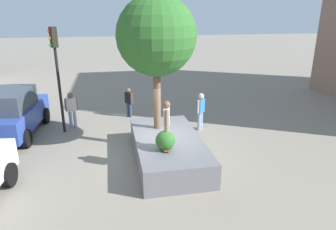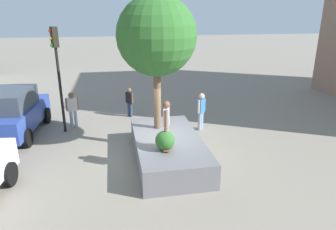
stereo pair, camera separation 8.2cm
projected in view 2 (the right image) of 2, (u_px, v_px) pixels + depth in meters
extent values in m
plane|color=gray|center=(161.00, 154.00, 11.84)|extent=(120.00, 120.00, 0.00)
cube|color=slate|center=(168.00, 149.00, 11.27)|extent=(4.77, 2.39, 0.87)
cylinder|color=brown|center=(157.00, 94.00, 11.68)|extent=(0.28, 0.28, 2.77)
sphere|color=#2D6628|center=(157.00, 36.00, 10.97)|extent=(2.95, 2.95, 2.95)
sphere|color=#2D6628|center=(165.00, 140.00, 10.11)|extent=(0.66, 0.66, 0.66)
cube|color=brown|center=(166.00, 147.00, 10.28)|extent=(0.82, 0.32, 0.02)
sphere|color=beige|center=(169.00, 151.00, 10.06)|extent=(0.06, 0.06, 0.06)
sphere|color=beige|center=(164.00, 151.00, 10.05)|extent=(0.06, 0.06, 0.06)
sphere|color=beige|center=(169.00, 144.00, 10.54)|extent=(0.06, 0.06, 0.06)
sphere|color=beige|center=(164.00, 144.00, 10.53)|extent=(0.06, 0.06, 0.06)
cylinder|color=#847056|center=(167.00, 135.00, 10.24)|extent=(0.14, 0.14, 0.76)
cylinder|color=#847056|center=(166.00, 137.00, 10.07)|extent=(0.14, 0.14, 0.76)
cube|color=silver|center=(166.00, 117.00, 9.94)|extent=(0.46, 0.28, 0.60)
cylinder|color=brown|center=(167.00, 114.00, 10.14)|extent=(0.09, 0.09, 0.57)
cylinder|color=brown|center=(166.00, 119.00, 9.72)|extent=(0.09, 0.09, 0.57)
sphere|color=brown|center=(166.00, 105.00, 9.80)|extent=(0.25, 0.25, 0.25)
cylinder|color=black|center=(10.00, 174.00, 9.61)|extent=(0.80, 0.32, 0.77)
cube|color=#2D479E|center=(14.00, 117.00, 13.47)|extent=(4.65, 2.25, 0.90)
cube|color=#38424C|center=(9.00, 100.00, 12.98)|extent=(2.65, 1.87, 0.81)
cylinder|color=black|center=(7.00, 117.00, 14.89)|extent=(0.78, 0.29, 0.77)
cylinder|color=black|center=(47.00, 115.00, 15.07)|extent=(0.78, 0.29, 0.77)
cylinder|color=black|center=(27.00, 138.00, 12.36)|extent=(0.78, 0.29, 0.77)
cylinder|color=black|center=(61.00, 91.00, 13.46)|extent=(0.12, 0.12, 3.84)
cube|color=black|center=(54.00, 37.00, 12.70)|extent=(0.36, 0.35, 0.85)
sphere|color=red|center=(50.00, 31.00, 12.52)|extent=(0.14, 0.14, 0.14)
sphere|color=gold|center=(51.00, 38.00, 12.61)|extent=(0.14, 0.14, 0.14)
sphere|color=green|center=(52.00, 45.00, 12.70)|extent=(0.14, 0.14, 0.14)
cylinder|color=navy|center=(129.00, 110.00, 16.00)|extent=(0.13, 0.13, 0.74)
cylinder|color=navy|center=(131.00, 110.00, 15.89)|extent=(0.13, 0.13, 0.74)
cube|color=black|center=(129.00, 98.00, 15.73)|extent=(0.43, 0.40, 0.58)
cylinder|color=brown|center=(127.00, 97.00, 15.86)|extent=(0.09, 0.09, 0.54)
cylinder|color=brown|center=(132.00, 98.00, 15.60)|extent=(0.09, 0.09, 0.54)
sphere|color=brown|center=(129.00, 90.00, 15.60)|extent=(0.24, 0.24, 0.24)
cylinder|color=#8C9EB7|center=(200.00, 122.00, 14.09)|extent=(0.15, 0.15, 0.84)
cylinder|color=#8C9EB7|center=(202.00, 120.00, 14.25)|extent=(0.15, 0.15, 0.84)
cube|color=#2D6BB2|center=(201.00, 106.00, 13.93)|extent=(0.48, 0.47, 0.65)
cylinder|color=#D8AD8C|center=(199.00, 107.00, 13.73)|extent=(0.10, 0.10, 0.62)
cylinder|color=#D8AD8C|center=(204.00, 104.00, 14.12)|extent=(0.10, 0.10, 0.62)
sphere|color=#D8AD8C|center=(202.00, 96.00, 13.78)|extent=(0.27, 0.27, 0.27)
cylinder|color=#8C9EB7|center=(72.00, 119.00, 14.45)|extent=(0.15, 0.15, 0.81)
cylinder|color=#8C9EB7|center=(76.00, 119.00, 14.52)|extent=(0.15, 0.15, 0.81)
cube|color=silver|center=(72.00, 104.00, 14.25)|extent=(0.27, 0.49, 0.64)
cylinder|color=brown|center=(67.00, 105.00, 14.16)|extent=(0.10, 0.10, 0.60)
cylinder|color=brown|center=(77.00, 104.00, 14.32)|extent=(0.10, 0.10, 0.60)
sphere|color=brown|center=(71.00, 95.00, 14.10)|extent=(0.27, 0.27, 0.27)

